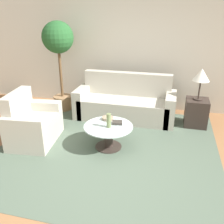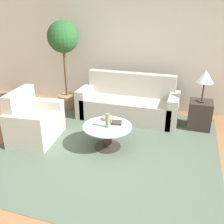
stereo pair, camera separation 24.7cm
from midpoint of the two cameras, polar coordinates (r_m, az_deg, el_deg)
ground_plane at (r=3.72m, az=-1.17°, el=-13.71°), size 14.00×14.00×0.00m
wall_back at (r=5.75m, az=7.87°, el=13.52°), size 10.00×0.06×2.60m
rug at (r=4.31m, az=0.64°, el=-7.96°), size 3.62×3.49×0.01m
sofa_main at (r=5.33m, az=5.09°, el=1.80°), size 2.08×0.76×0.94m
armchair at (r=4.64m, az=-16.17°, el=-2.45°), size 0.80×1.04×0.90m
coffee_table at (r=4.19m, az=0.66°, el=-4.93°), size 0.82×0.82×0.40m
side_table at (r=5.20m, az=20.69°, el=-0.60°), size 0.43×0.43×0.55m
table_lamp at (r=4.96m, az=21.89°, el=7.35°), size 0.32×0.32×0.61m
potted_plant at (r=5.65m, az=-9.71°, el=14.25°), size 0.67×0.67×1.96m
vase at (r=4.03m, az=0.76°, el=-1.96°), size 0.07×0.07×0.24m
bowl at (r=4.34m, az=0.66°, el=-1.44°), size 0.20×0.20×0.05m
book_stack at (r=4.19m, az=2.76°, el=-2.47°), size 0.19×0.17×0.04m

